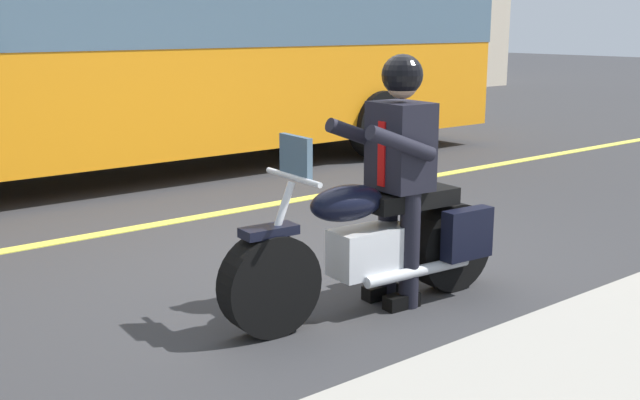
{
  "coord_description": "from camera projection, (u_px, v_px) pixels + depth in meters",
  "views": [
    {
      "loc": [
        3.74,
        4.75,
        1.94
      ],
      "look_at": [
        0.48,
        0.71,
        0.75
      ],
      "focal_mm": 43.45,
      "sensor_mm": 36.0,
      "label": 1
    }
  ],
  "objects": [
    {
      "name": "motorcycle_main",
      "position": [
        376.0,
        245.0,
        5.31
      ],
      "size": [
        2.22,
        0.7,
        1.26
      ],
      "color": "black",
      "rests_on": "ground_plane"
    },
    {
      "name": "lane_center_stripe",
      "position": [
        189.0,
        219.0,
        7.84
      ],
      "size": [
        60.0,
        0.16,
        0.01
      ],
      "primitive_type": "cube",
      "color": "#E5DB4C",
      "rests_on": "ground_plane"
    },
    {
      "name": "bus_near",
      "position": [
        133.0,
        28.0,
        9.86
      ],
      "size": [
        11.05,
        2.7,
        3.3
      ],
      "color": "orange",
      "rests_on": "ground_plane"
    },
    {
      "name": "rider_main",
      "position": [
        399.0,
        158.0,
        5.29
      ],
      "size": [
        0.65,
        0.58,
        1.74
      ],
      "color": "black",
      "rests_on": "ground_plane"
    },
    {
      "name": "ground_plane",
      "position": [
        311.0,
        266.0,
        6.32
      ],
      "size": [
        80.0,
        80.0,
        0.0
      ],
      "primitive_type": "plane",
      "color": "#333335"
    }
  ]
}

